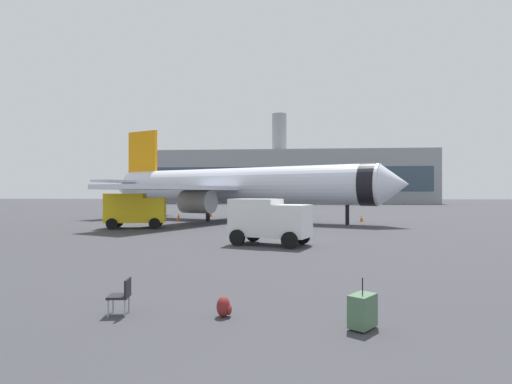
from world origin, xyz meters
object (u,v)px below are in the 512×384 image
Objects in this scene: service_truck at (135,209)px; safety_cone_near at (362,218)px; gate_chair at (122,294)px; safety_cone_mid at (211,214)px; rolling_suitcase at (363,311)px; cargo_van at (269,219)px; safety_cone_far at (178,217)px; traveller_backpack at (224,307)px; airplane_at_gate at (235,186)px.

safety_cone_near is at bearing 25.97° from service_truck.
gate_chair is at bearing -108.80° from safety_cone_near.
rolling_suitcase reaches higher than safety_cone_mid.
safety_cone_far is (-10.78, 19.64, -1.06)m from cargo_van.
cargo_van is 5.60× the size of gate_chair.
rolling_suitcase is at bearing -5.47° from gate_chair.
safety_cone_near is 18.43m from safety_cone_mid.
safety_cone_far reaches higher than traveller_backpack.
safety_cone_far is 1.67× the size of traveller_backpack.
airplane_at_gate is at bearing 3.86° from safety_cone_far.
traveller_backpack is (-3.11, 0.59, -0.16)m from rolling_suitcase.
cargo_van is 10.04× the size of traveller_backpack.
safety_cone_mid is 40.83m from traveller_backpack.
safety_cone_near is at bearing -21.23° from safety_cone_mid.
cargo_van is at bearing -40.51° from service_truck.
traveller_backpack is at bearing 1.22° from gate_chair.
airplane_at_gate is 56.73× the size of safety_cone_mid.
safety_cone_far is (-6.01, -0.41, -3.26)m from airplane_at_gate.
service_truck reaches higher than traveller_backpack.
safety_cone_mid is at bearing 98.28° from gate_chair.
airplane_at_gate is at bearing 102.52° from rolling_suitcase.
safety_cone_near is 1.46× the size of traveller_backpack.
rolling_suitcase is at bearing -77.48° from airplane_at_gate.
airplane_at_gate is at bearing 93.36° from gate_chair.
safety_cone_mid reaches higher than traveller_backpack.
service_truck reaches higher than safety_cone_near.
rolling_suitcase is at bearing -58.73° from service_truck.
service_truck is 22.67m from safety_cone_near.
gate_chair is at bearing -86.64° from airplane_at_gate.
service_truck is 7.35× the size of safety_cone_near.
safety_cone_far reaches higher than safety_cone_mid.
airplane_at_gate is 70.79× the size of traveller_backpack.
safety_cone_far is 0.73× the size of rolling_suitcase.
safety_cone_far is (-2.15, -7.02, 0.10)m from safety_cone_mid.
cargo_van is 4.38× the size of rolling_suitcase.
safety_cone_mid is 0.54× the size of rolling_suitcase.
airplane_at_gate reaches higher than safety_cone_far.
safety_cone_far is 0.93× the size of gate_chair.
rolling_suitcase reaches higher than gate_chair.
safety_cone_mid is at bearing 120.29° from airplane_at_gate.
traveller_backpack is (8.29, -39.98, -0.06)m from safety_cone_mid.
service_truck is 8.60× the size of safety_cone_mid.
rolling_suitcase is 3.17m from traveller_backpack.
traveller_backpack is (4.43, -33.37, -3.42)m from airplane_at_gate.
gate_chair is (1.96, -33.42, -3.16)m from airplane_at_gate.
gate_chair is (-11.36, -33.36, 0.15)m from safety_cone_near.
service_truck is (-7.03, -9.97, -2.05)m from airplane_at_gate.
airplane_at_gate is at bearing 97.56° from traveller_backpack.
gate_chair reaches higher than safety_cone_near.
rolling_suitcase is (13.55, -33.55, -0.00)m from safety_cone_far.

